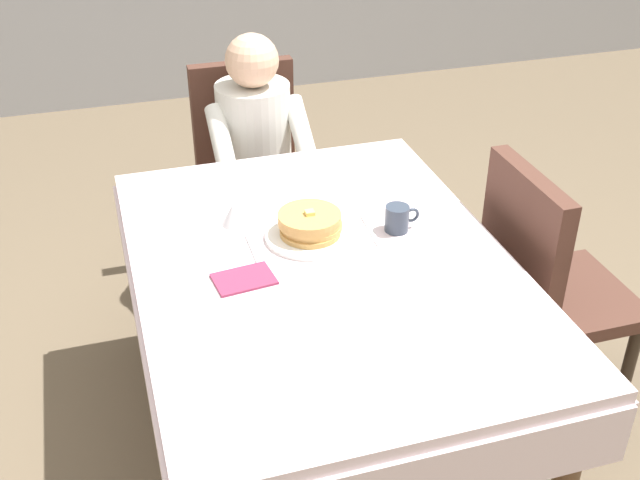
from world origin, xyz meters
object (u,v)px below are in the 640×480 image
at_px(syrup_pitcher, 234,214).
at_px(fork_left_of_plate, 253,249).
at_px(knife_right_of_plate, 371,231).
at_px(plate_breakfast, 311,235).
at_px(cup_coffee, 398,218).
at_px(spoon_near_edge, 342,289).
at_px(diner_person, 257,144).
at_px(chair_diner, 250,159).
at_px(chair_right_side, 543,278).
at_px(dining_table_main, 323,286).
at_px(breakfast_stack, 311,223).

relative_size(syrup_pitcher, fork_left_of_plate, 0.44).
relative_size(fork_left_of_plate, knife_right_of_plate, 0.90).
distance_m(plate_breakfast, cup_coffee, 0.28).
xyz_separation_m(syrup_pitcher, spoon_near_edge, (0.22, -0.45, -0.04)).
xyz_separation_m(diner_person, syrup_pitcher, (-0.24, -0.72, 0.11)).
height_order(chair_diner, diner_person, diner_person).
height_order(chair_right_side, syrup_pitcher, chair_right_side).
distance_m(knife_right_of_plate, spoon_near_edge, 0.34).
bearing_deg(fork_left_of_plate, dining_table_main, -123.72).
xyz_separation_m(breakfast_stack, knife_right_of_plate, (0.19, -0.02, -0.05)).
bearing_deg(knife_right_of_plate, plate_breakfast, 87.82).
bearing_deg(breakfast_stack, fork_left_of_plate, -173.37).
bearing_deg(plate_breakfast, chair_right_side, -10.70).
bearing_deg(dining_table_main, chair_diner, 88.69).
relative_size(knife_right_of_plate, spoon_near_edge, 1.33).
relative_size(dining_table_main, diner_person, 1.36).
bearing_deg(chair_right_side, syrup_pitcher, -106.62).
distance_m(chair_right_side, knife_right_of_plate, 0.63).
bearing_deg(fork_left_of_plate, chair_diner, -11.31).
distance_m(cup_coffee, fork_left_of_plate, 0.46).
height_order(chair_diner, plate_breakfast, chair_diner).
height_order(chair_diner, breakfast_stack, chair_diner).
height_order(diner_person, cup_coffee, diner_person).
bearing_deg(diner_person, dining_table_main, 88.48).
xyz_separation_m(diner_person, plate_breakfast, (-0.02, -0.87, 0.08)).
bearing_deg(dining_table_main, fork_left_of_plate, 146.10).
height_order(cup_coffee, syrup_pitcher, cup_coffee).
distance_m(dining_table_main, plate_breakfast, 0.17).
relative_size(diner_person, breakfast_stack, 5.61).
bearing_deg(fork_left_of_plate, knife_right_of_plate, -89.82).
bearing_deg(chair_right_side, plate_breakfast, -100.70).
height_order(chair_diner, spoon_near_edge, chair_diner).
relative_size(dining_table_main, chair_right_side, 1.64).
bearing_deg(spoon_near_edge, dining_table_main, 109.76).
bearing_deg(breakfast_stack, chair_right_side, -10.82).
relative_size(diner_person, syrup_pitcher, 14.00).
xyz_separation_m(cup_coffee, knife_right_of_plate, (-0.08, 0.02, -0.04)).
height_order(fork_left_of_plate, knife_right_of_plate, same).
xyz_separation_m(dining_table_main, breakfast_stack, (0.00, 0.15, 0.14)).
bearing_deg(chair_diner, fork_left_of_plate, 78.51).
distance_m(chair_diner, knife_right_of_plate, 1.08).
height_order(dining_table_main, fork_left_of_plate, fork_left_of_plate).
bearing_deg(breakfast_stack, diner_person, 88.43).
distance_m(diner_person, fork_left_of_plate, 0.92).
bearing_deg(dining_table_main, knife_right_of_plate, 32.66).
height_order(syrup_pitcher, fork_left_of_plate, syrup_pitcher).
distance_m(diner_person, chair_right_side, 1.26).
xyz_separation_m(breakfast_stack, syrup_pitcher, (-0.21, 0.15, -0.01)).
distance_m(plate_breakfast, breakfast_stack, 0.04).
bearing_deg(dining_table_main, cup_coffee, 21.22).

